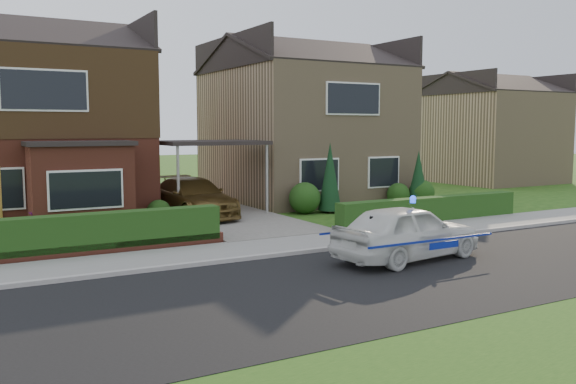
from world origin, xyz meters
TOP-DOWN VIEW (x-y plane):
  - ground at (0.00, 0.00)m, footprint 120.00×120.00m
  - road at (0.00, 0.00)m, footprint 60.00×6.00m
  - kerb at (0.00, 3.05)m, footprint 60.00×0.16m
  - sidewalk at (0.00, 4.10)m, footprint 60.00×2.00m
  - driveway at (0.00, 11.00)m, footprint 3.80×12.00m
  - house_left at (-5.78, 13.90)m, footprint 7.50×9.53m
  - house_right at (5.80, 13.99)m, footprint 7.50×8.06m
  - carport_link at (0.00, 10.95)m, footprint 3.80×3.00m
  - dwarf_wall at (-5.80, 5.30)m, footprint 7.70×0.25m
  - hedge_left at (-5.80, 5.45)m, footprint 7.50×0.55m
  - hedge_right at (5.80, 5.35)m, footprint 7.50×0.55m
  - shrub_left_mid at (-4.00, 9.30)m, footprint 1.32×1.32m
  - shrub_left_near at (-2.40, 9.60)m, footprint 0.84×0.84m
  - shrub_right_near at (3.20, 9.40)m, footprint 1.20×1.20m
  - shrub_right_mid at (7.80, 9.50)m, footprint 0.96×0.96m
  - shrub_right_far at (8.80, 9.20)m, footprint 1.08×1.08m
  - conifer_a at (4.20, 9.20)m, footprint 0.90×0.90m
  - conifer_b at (8.60, 9.20)m, footprint 0.90×0.90m
  - neighbour_right at (20.00, 16.00)m, footprint 6.50×7.00m
  - police_car at (1.23, 1.20)m, footprint 3.73×4.23m
  - driveway_car at (-1.00, 10.09)m, footprint 2.14×4.76m
  - potted_plant_b at (-3.77, 7.74)m, footprint 0.55×0.54m
  - potted_plant_c at (-6.38, 8.83)m, footprint 0.59×0.59m

SIDE VIEW (x-z plane):
  - ground at x=0.00m, z-range 0.00..0.00m
  - road at x=0.00m, z-range -0.01..0.01m
  - hedge_left at x=-5.80m, z-range -0.45..0.45m
  - hedge_right at x=5.80m, z-range -0.40..0.40m
  - sidewalk at x=0.00m, z-range 0.00..0.10m
  - kerb at x=0.00m, z-range 0.00..0.12m
  - driveway at x=0.00m, z-range 0.00..0.12m
  - dwarf_wall at x=-5.80m, z-range 0.00..0.36m
  - potted_plant_c at x=-6.38m, z-range 0.00..0.78m
  - potted_plant_b at x=-3.77m, z-range 0.00..0.78m
  - shrub_left_near at x=-2.40m, z-range 0.00..0.84m
  - shrub_right_mid at x=7.80m, z-range 0.00..0.96m
  - shrub_right_far at x=8.80m, z-range 0.00..1.08m
  - shrub_right_near at x=3.20m, z-range 0.00..1.20m
  - shrub_left_mid at x=-4.00m, z-range 0.00..1.32m
  - police_car at x=1.23m, z-range -0.08..1.46m
  - driveway_car at x=-1.00m, z-range 0.12..1.47m
  - conifer_b at x=8.60m, z-range 0.00..2.20m
  - conifer_a at x=4.20m, z-range 0.00..2.60m
  - neighbour_right at x=20.00m, z-range 0.00..5.20m
  - carport_link at x=0.00m, z-range 1.27..4.04m
  - house_right at x=5.80m, z-range 0.04..7.29m
  - house_left at x=-5.78m, z-range 0.19..7.44m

